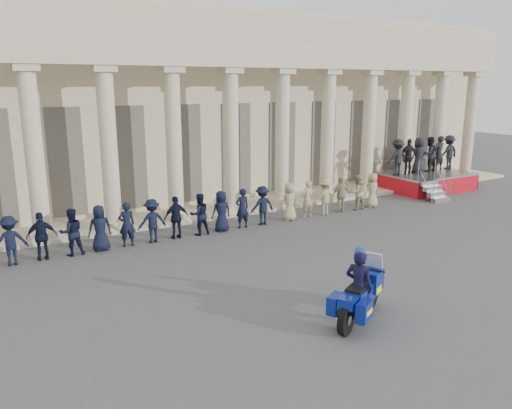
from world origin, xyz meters
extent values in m
plane|color=#424245|center=(0.00, 0.00, 0.00)|extent=(90.00, 90.00, 0.00)
cube|color=#BFB28F|center=(0.00, 15.00, 4.50)|extent=(40.00, 10.00, 9.00)
cube|color=#BFB28F|center=(0.00, 8.80, 0.07)|extent=(40.00, 2.60, 0.15)
cube|color=#BFB28F|center=(0.00, 8.00, 6.79)|extent=(35.80, 1.00, 1.00)
cube|color=#BFB28F|center=(0.00, 8.00, 7.89)|extent=(35.80, 1.00, 1.20)
cube|color=#BFB28F|center=(-6.50, 8.00, 0.30)|extent=(0.90, 0.90, 0.30)
cylinder|color=#BFB28F|center=(-6.50, 8.00, 3.25)|extent=(0.64, 0.64, 5.60)
cube|color=#BFB28F|center=(-6.50, 8.00, 6.17)|extent=(0.85, 0.85, 0.24)
cube|color=#BFB28F|center=(-3.90, 8.00, 0.30)|extent=(0.90, 0.90, 0.30)
cylinder|color=#BFB28F|center=(-3.90, 8.00, 3.25)|extent=(0.64, 0.64, 5.60)
cube|color=#BFB28F|center=(-3.90, 8.00, 6.17)|extent=(0.85, 0.85, 0.24)
cube|color=#BFB28F|center=(-1.30, 8.00, 0.30)|extent=(0.90, 0.90, 0.30)
cylinder|color=#BFB28F|center=(-1.30, 8.00, 3.25)|extent=(0.64, 0.64, 5.60)
cube|color=#BFB28F|center=(-1.30, 8.00, 6.17)|extent=(0.85, 0.85, 0.24)
cube|color=#BFB28F|center=(1.30, 8.00, 0.30)|extent=(0.90, 0.90, 0.30)
cylinder|color=#BFB28F|center=(1.30, 8.00, 3.25)|extent=(0.64, 0.64, 5.60)
cube|color=#BFB28F|center=(1.30, 8.00, 6.17)|extent=(0.85, 0.85, 0.24)
cube|color=#BFB28F|center=(3.90, 8.00, 0.30)|extent=(0.90, 0.90, 0.30)
cylinder|color=#BFB28F|center=(3.90, 8.00, 3.25)|extent=(0.64, 0.64, 5.60)
cube|color=#BFB28F|center=(3.90, 8.00, 6.17)|extent=(0.85, 0.85, 0.24)
cube|color=#BFB28F|center=(6.50, 8.00, 0.30)|extent=(0.90, 0.90, 0.30)
cylinder|color=#BFB28F|center=(6.50, 8.00, 3.25)|extent=(0.64, 0.64, 5.60)
cube|color=#BFB28F|center=(6.50, 8.00, 6.17)|extent=(0.85, 0.85, 0.24)
cube|color=#BFB28F|center=(9.10, 8.00, 0.30)|extent=(0.90, 0.90, 0.30)
cylinder|color=#BFB28F|center=(9.10, 8.00, 3.25)|extent=(0.64, 0.64, 5.60)
cube|color=#BFB28F|center=(9.10, 8.00, 6.17)|extent=(0.85, 0.85, 0.24)
cube|color=#BFB28F|center=(11.70, 8.00, 0.30)|extent=(0.90, 0.90, 0.30)
cylinder|color=#BFB28F|center=(11.70, 8.00, 3.25)|extent=(0.64, 0.64, 5.60)
cube|color=#BFB28F|center=(11.70, 8.00, 6.17)|extent=(0.85, 0.85, 0.24)
cube|color=#BFB28F|center=(14.30, 8.00, 0.30)|extent=(0.90, 0.90, 0.30)
cylinder|color=#BFB28F|center=(14.30, 8.00, 3.25)|extent=(0.64, 0.64, 5.60)
cube|color=#BFB28F|center=(14.30, 8.00, 6.17)|extent=(0.85, 0.85, 0.24)
cube|color=#BFB28F|center=(16.90, 8.00, 0.30)|extent=(0.90, 0.90, 0.30)
cylinder|color=#BFB28F|center=(16.90, 8.00, 3.25)|extent=(0.64, 0.64, 5.60)
cube|color=#BFB28F|center=(16.90, 8.00, 6.17)|extent=(0.85, 0.85, 0.24)
cube|color=black|center=(-5.20, 10.02, 2.55)|extent=(1.30, 0.12, 4.20)
cube|color=black|center=(-2.60, 10.02, 2.55)|extent=(1.30, 0.12, 4.20)
cube|color=black|center=(0.00, 10.02, 2.55)|extent=(1.30, 0.12, 4.20)
cube|color=black|center=(2.60, 10.02, 2.55)|extent=(1.30, 0.12, 4.20)
cube|color=black|center=(5.20, 10.02, 2.55)|extent=(1.30, 0.12, 4.20)
cube|color=black|center=(7.80, 10.02, 2.55)|extent=(1.30, 0.12, 4.20)
cube|color=black|center=(10.40, 10.02, 2.55)|extent=(1.30, 0.12, 4.20)
cube|color=black|center=(13.00, 10.02, 2.55)|extent=(1.30, 0.12, 4.20)
cube|color=black|center=(15.60, 10.02, 2.55)|extent=(1.30, 0.12, 4.20)
imported|color=black|center=(-7.69, 5.93, 0.81)|extent=(1.04, 0.60, 1.61)
imported|color=black|center=(-6.76, 5.93, 0.81)|extent=(0.95, 0.39, 1.61)
imported|color=black|center=(-5.83, 5.93, 0.81)|extent=(0.78, 0.61, 1.61)
imported|color=black|center=(-4.90, 5.93, 0.81)|extent=(0.79, 0.51, 1.61)
imported|color=black|center=(-3.97, 5.93, 0.81)|extent=(0.59, 0.39, 1.61)
imported|color=black|center=(-3.04, 5.93, 0.81)|extent=(1.04, 0.60, 1.61)
imported|color=black|center=(-2.11, 5.93, 0.81)|extent=(0.95, 0.39, 1.61)
imported|color=black|center=(-1.17, 5.93, 0.81)|extent=(0.78, 0.61, 1.61)
imported|color=black|center=(-0.24, 5.93, 0.81)|extent=(0.79, 0.51, 1.61)
imported|color=black|center=(0.69, 5.93, 0.81)|extent=(0.59, 0.39, 1.61)
imported|color=black|center=(1.62, 5.93, 0.81)|extent=(1.04, 0.60, 1.61)
imported|color=#9B926B|center=(2.95, 5.93, 0.81)|extent=(0.79, 0.51, 1.61)
imported|color=#9B926B|center=(3.88, 5.93, 0.81)|extent=(0.59, 0.39, 1.61)
imported|color=#9B926B|center=(4.81, 5.93, 0.81)|extent=(1.04, 0.60, 1.61)
imported|color=#9B926B|center=(5.74, 5.93, 0.81)|extent=(0.95, 0.39, 1.61)
imported|color=#9B926B|center=(6.67, 5.93, 0.81)|extent=(0.78, 0.61, 1.61)
imported|color=#9B926B|center=(7.60, 5.93, 0.81)|extent=(0.79, 0.51, 1.61)
cube|color=gray|center=(12.95, 7.51, 0.89)|extent=(4.62, 3.30, 0.10)
cube|color=#A40D17|center=(12.95, 5.88, 0.42)|extent=(4.62, 0.04, 0.84)
cube|color=#A40D17|center=(10.66, 7.51, 0.42)|extent=(0.04, 3.30, 0.84)
cube|color=#A40D17|center=(15.25, 7.51, 0.42)|extent=(0.04, 3.30, 0.84)
cube|color=gray|center=(11.24, 4.96, 0.12)|extent=(1.10, 0.28, 0.23)
cube|color=gray|center=(11.24, 5.24, 0.35)|extent=(1.10, 0.28, 0.23)
cube|color=gray|center=(11.24, 5.52, 0.58)|extent=(1.10, 0.28, 0.23)
cube|color=gray|center=(11.24, 5.80, 0.82)|extent=(1.10, 0.28, 0.23)
cylinder|color=gray|center=(12.95, 9.11, 1.44)|extent=(4.62, 0.04, 0.04)
imported|color=black|center=(10.95, 7.71, 1.89)|extent=(1.23, 0.71, 1.90)
imported|color=black|center=(11.75, 7.71, 1.89)|extent=(1.11, 0.46, 1.90)
imported|color=black|center=(12.55, 7.71, 1.89)|extent=(0.93, 0.60, 1.90)
imported|color=black|center=(13.35, 7.71, 1.89)|extent=(0.92, 0.72, 1.90)
imported|color=black|center=(14.15, 7.71, 1.89)|extent=(0.69, 0.45, 1.90)
imported|color=black|center=(14.95, 7.71, 1.89)|extent=(1.23, 0.71, 1.90)
cylinder|color=black|center=(-0.01, -2.21, 0.37)|extent=(0.72, 0.48, 0.73)
cylinder|color=black|center=(-1.49, -2.98, 0.37)|extent=(0.72, 0.48, 0.73)
cube|color=navy|center=(-0.70, -2.57, 0.69)|extent=(1.35, 1.01, 0.42)
cube|color=navy|center=(-0.21, -2.32, 0.87)|extent=(0.81, 0.80, 0.50)
cube|color=silver|center=(-0.21, -2.32, 0.61)|extent=(0.37, 0.41, 0.13)
cube|color=#B2BFCC|center=(-0.04, -2.23, 1.25)|extent=(0.44, 0.56, 0.60)
cube|color=black|center=(-0.90, -2.68, 0.91)|extent=(0.82, 0.67, 0.11)
cube|color=navy|center=(-1.44, -2.96, 0.78)|extent=(0.52, 0.52, 0.24)
cube|color=navy|center=(-1.17, -3.22, 0.61)|extent=(0.56, 0.45, 0.44)
cube|color=#EDF30C|center=(-1.17, -3.22, 0.61)|extent=(0.42, 0.39, 0.11)
cube|color=navy|center=(-1.50, -2.59, 0.61)|extent=(0.56, 0.45, 0.44)
cube|color=#EDF30C|center=(-1.50, -2.59, 0.61)|extent=(0.42, 0.39, 0.11)
cylinder|color=silver|center=(-1.31, -2.59, 0.33)|extent=(0.64, 0.41, 0.11)
cylinder|color=black|center=(-0.21, -2.32, 1.13)|extent=(0.40, 0.71, 0.04)
imported|color=black|center=(-0.85, -2.65, 0.92)|extent=(0.70, 0.80, 1.84)
sphere|color=navy|center=(-0.85, -2.65, 1.79)|extent=(0.28, 0.28, 0.28)
camera|label=1|loc=(-8.56, -10.99, 5.63)|focal=35.00mm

